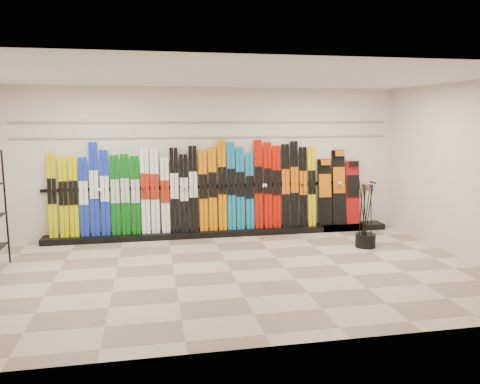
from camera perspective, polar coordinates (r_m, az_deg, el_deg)
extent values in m
plane|color=#87745D|center=(7.49, -1.12, -9.62)|extent=(8.00, 8.00, 0.00)
plane|color=beige|center=(9.61, -3.71, 3.69)|extent=(8.00, 0.00, 8.00)
plane|color=beige|center=(8.76, 25.60, 2.29)|extent=(0.00, 5.00, 5.00)
plane|color=silver|center=(7.12, -1.20, 13.91)|extent=(8.00, 8.00, 0.00)
cube|color=black|center=(9.67, -2.13, -4.94)|extent=(8.00, 0.40, 0.12)
cube|color=#CDBF00|center=(9.60, -21.93, -0.38)|extent=(0.17, 0.19, 1.63)
cube|color=#CDBF00|center=(9.57, -20.72, -0.60)|extent=(0.17, 0.18, 1.54)
cube|color=#CDBF00|center=(9.54, -19.64, -0.55)|extent=(0.17, 0.18, 1.55)
cube|color=#1028B9|center=(9.51, -18.51, -0.58)|extent=(0.17, 0.18, 1.53)
cube|color=#1028B9|center=(9.48, -17.35, 0.32)|extent=(0.17, 0.21, 1.81)
cube|color=#1028B9|center=(9.46, -16.15, -0.11)|extent=(0.17, 0.20, 1.66)
cube|color=#045B0D|center=(9.45, -14.96, -0.38)|extent=(0.17, 0.19, 1.56)
cube|color=#045B0D|center=(9.44, -13.82, -0.29)|extent=(0.17, 0.19, 1.58)
cube|color=#045B0D|center=(9.43, -12.62, -0.37)|extent=(0.17, 0.18, 1.54)
cube|color=white|center=(9.42, -11.48, 0.17)|extent=(0.17, 0.20, 1.70)
cube|color=white|center=(9.42, -10.35, 0.14)|extent=(0.17, 0.20, 1.68)
cube|color=white|center=(9.43, -9.11, -0.39)|extent=(0.17, 0.18, 1.50)
cube|color=black|center=(9.43, -8.00, 0.23)|extent=(0.17, 0.20, 1.69)
cube|color=black|center=(9.45, -6.83, -0.14)|extent=(0.17, 0.18, 1.55)
cube|color=black|center=(9.46, -5.71, 0.40)|extent=(0.17, 0.20, 1.72)
cube|color=orange|center=(9.48, -4.50, 0.19)|extent=(0.17, 0.19, 1.64)
cube|color=orange|center=(9.50, -3.36, 0.37)|extent=(0.17, 0.20, 1.69)
cube|color=orange|center=(9.53, -2.19, 0.85)|extent=(0.17, 0.22, 1.84)
cube|color=#106D9C|center=(9.56, -1.07, 0.72)|extent=(0.17, 0.21, 1.78)
cube|color=#106D9C|center=(9.59, 0.04, 0.45)|extent=(0.17, 0.20, 1.68)
cube|color=#106D9C|center=(9.64, 1.20, 0.12)|extent=(0.17, 0.19, 1.56)
cube|color=#C20D00|center=(9.67, 2.27, 0.94)|extent=(0.17, 0.21, 1.83)
cube|color=#C20D00|center=(9.72, 3.43, 0.82)|extent=(0.17, 0.21, 1.77)
cube|color=#C20D00|center=(9.77, 4.49, 0.64)|extent=(0.17, 0.20, 1.70)
cube|color=black|center=(9.82, 5.58, 0.77)|extent=(0.17, 0.20, 1.74)
cube|color=black|center=(9.88, 6.65, 0.96)|extent=(0.17, 0.21, 1.79)
cube|color=black|center=(9.94, 7.71, 0.63)|extent=(0.17, 0.20, 1.67)
cube|color=#CDBF00|center=(10.00, 8.74, 0.70)|extent=(0.17, 0.20, 1.68)
cube|color=black|center=(10.15, 10.29, -0.01)|extent=(0.30, 0.22, 1.41)
cube|color=black|center=(10.27, 11.94, 0.56)|extent=(0.29, 0.24, 1.59)
cube|color=#990C0C|center=(10.40, 13.58, -0.05)|extent=(0.31, 0.21, 1.35)
cylinder|color=black|center=(9.10, 15.04, -5.72)|extent=(0.37, 0.37, 0.25)
cylinder|color=black|center=(8.87, 15.01, -2.88)|extent=(0.09, 0.12, 1.18)
cylinder|color=black|center=(8.90, 14.47, -2.82)|extent=(0.03, 0.05, 1.18)
cylinder|color=black|center=(8.85, 14.85, -2.89)|extent=(0.04, 0.04, 1.18)
cylinder|color=black|center=(8.93, 15.15, -2.80)|extent=(0.14, 0.05, 1.18)
cylinder|color=black|center=(8.92, 15.37, -2.83)|extent=(0.08, 0.14, 1.17)
cylinder|color=black|center=(8.95, 14.82, -2.76)|extent=(0.02, 0.11, 1.18)
cylinder|color=black|center=(8.89, 15.69, -2.89)|extent=(0.10, 0.06, 1.18)
cylinder|color=black|center=(9.04, 14.85, -2.66)|extent=(0.02, 0.07, 1.18)
cylinder|color=black|center=(8.98, 14.76, -2.72)|extent=(0.15, 0.14, 1.17)
cube|color=gray|center=(9.55, -3.73, 6.66)|extent=(7.60, 0.02, 0.03)
cube|color=gray|center=(9.54, -3.75, 8.46)|extent=(7.60, 0.02, 0.03)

